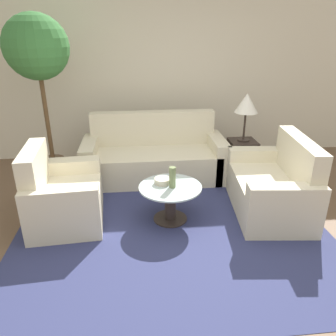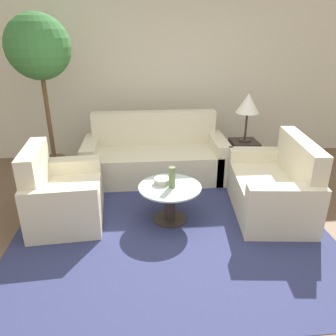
{
  "view_description": "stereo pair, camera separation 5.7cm",
  "coord_description": "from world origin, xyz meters",
  "px_view_note": "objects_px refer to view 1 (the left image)",
  "views": [
    {
      "loc": [
        -0.47,
        -2.68,
        2.07
      ],
      "look_at": [
        -0.1,
        0.85,
        0.55
      ],
      "focal_mm": 35.0,
      "sensor_mm": 36.0,
      "label": 1
    },
    {
      "loc": [
        -0.41,
        -2.69,
        2.07
      ],
      "look_at": [
        -0.1,
        0.85,
        0.55
      ],
      "focal_mm": 35.0,
      "sensor_mm": 36.0,
      "label": 2
    }
  ],
  "objects_px": {
    "potted_plant": "(37,55)",
    "bowl": "(162,181)",
    "sofa_main": "(154,157)",
    "armchair": "(61,198)",
    "coffee_table": "(170,198)",
    "vase": "(172,177)",
    "loveseat": "(275,188)",
    "table_lamp": "(247,104)"
  },
  "relations": [
    {
      "from": "loveseat",
      "to": "vase",
      "type": "distance_m",
      "value": 1.29
    },
    {
      "from": "armchair",
      "to": "bowl",
      "type": "relative_size",
      "value": 5.65
    },
    {
      "from": "sofa_main",
      "to": "coffee_table",
      "type": "xyz_separation_m",
      "value": [
        0.1,
        -1.26,
        -0.02
      ]
    },
    {
      "from": "table_lamp",
      "to": "vase",
      "type": "distance_m",
      "value": 1.78
    },
    {
      "from": "sofa_main",
      "to": "vase",
      "type": "relative_size",
      "value": 8.46
    },
    {
      "from": "vase",
      "to": "loveseat",
      "type": "bearing_deg",
      "value": 5.6
    },
    {
      "from": "armchair",
      "to": "table_lamp",
      "type": "distance_m",
      "value": 2.8
    },
    {
      "from": "armchair",
      "to": "bowl",
      "type": "distance_m",
      "value": 1.18
    },
    {
      "from": "table_lamp",
      "to": "potted_plant",
      "type": "relative_size",
      "value": 0.31
    },
    {
      "from": "armchair",
      "to": "potted_plant",
      "type": "bearing_deg",
      "value": 11.68
    },
    {
      "from": "sofa_main",
      "to": "armchair",
      "type": "distance_m",
      "value": 1.62
    },
    {
      "from": "sofa_main",
      "to": "coffee_table",
      "type": "height_order",
      "value": "sofa_main"
    },
    {
      "from": "potted_plant",
      "to": "table_lamp",
      "type": "bearing_deg",
      "value": -2.45
    },
    {
      "from": "potted_plant",
      "to": "bowl",
      "type": "distance_m",
      "value": 2.33
    },
    {
      "from": "vase",
      "to": "bowl",
      "type": "bearing_deg",
      "value": 133.7
    },
    {
      "from": "loveseat",
      "to": "table_lamp",
      "type": "relative_size",
      "value": 2.0
    },
    {
      "from": "sofa_main",
      "to": "loveseat",
      "type": "height_order",
      "value": "sofa_main"
    },
    {
      "from": "coffee_table",
      "to": "vase",
      "type": "height_order",
      "value": "vase"
    },
    {
      "from": "armchair",
      "to": "loveseat",
      "type": "height_order",
      "value": "loveseat"
    },
    {
      "from": "table_lamp",
      "to": "potted_plant",
      "type": "distance_m",
      "value": 2.88
    },
    {
      "from": "coffee_table",
      "to": "vase",
      "type": "distance_m",
      "value": 0.28
    },
    {
      "from": "armchair",
      "to": "loveseat",
      "type": "distance_m",
      "value": 2.53
    },
    {
      "from": "bowl",
      "to": "coffee_table",
      "type": "bearing_deg",
      "value": -46.41
    },
    {
      "from": "bowl",
      "to": "sofa_main",
      "type": "bearing_deg",
      "value": 90.95
    },
    {
      "from": "coffee_table",
      "to": "loveseat",
      "type": "bearing_deg",
      "value": 4.55
    },
    {
      "from": "armchair",
      "to": "table_lamp",
      "type": "height_order",
      "value": "table_lamp"
    },
    {
      "from": "potted_plant",
      "to": "bowl",
      "type": "bearing_deg",
      "value": -39.27
    },
    {
      "from": "sofa_main",
      "to": "loveseat",
      "type": "relative_size",
      "value": 1.47
    },
    {
      "from": "loveseat",
      "to": "coffee_table",
      "type": "relative_size",
      "value": 1.95
    },
    {
      "from": "armchair",
      "to": "loveseat",
      "type": "relative_size",
      "value": 0.75
    },
    {
      "from": "armchair",
      "to": "bowl",
      "type": "height_order",
      "value": "armchair"
    },
    {
      "from": "armchair",
      "to": "vase",
      "type": "height_order",
      "value": "armchair"
    },
    {
      "from": "sofa_main",
      "to": "table_lamp",
      "type": "bearing_deg",
      "value": -2.89
    },
    {
      "from": "bowl",
      "to": "potted_plant",
      "type": "bearing_deg",
      "value": 140.73
    },
    {
      "from": "armchair",
      "to": "vase",
      "type": "xyz_separation_m",
      "value": [
        1.27,
        -0.14,
        0.26
      ]
    },
    {
      "from": "vase",
      "to": "table_lamp",
      "type": "bearing_deg",
      "value": 45.41
    },
    {
      "from": "sofa_main",
      "to": "vase",
      "type": "distance_m",
      "value": 1.31
    },
    {
      "from": "loveseat",
      "to": "potted_plant",
      "type": "xyz_separation_m",
      "value": [
        -2.86,
        1.21,
        1.46
      ]
    },
    {
      "from": "loveseat",
      "to": "table_lamp",
      "type": "bearing_deg",
      "value": -170.94
    },
    {
      "from": "coffee_table",
      "to": "table_lamp",
      "type": "distance_m",
      "value": 1.88
    },
    {
      "from": "vase",
      "to": "bowl",
      "type": "height_order",
      "value": "vase"
    },
    {
      "from": "vase",
      "to": "bowl",
      "type": "xyz_separation_m",
      "value": [
        -0.1,
        0.11,
        -0.09
      ]
    }
  ]
}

